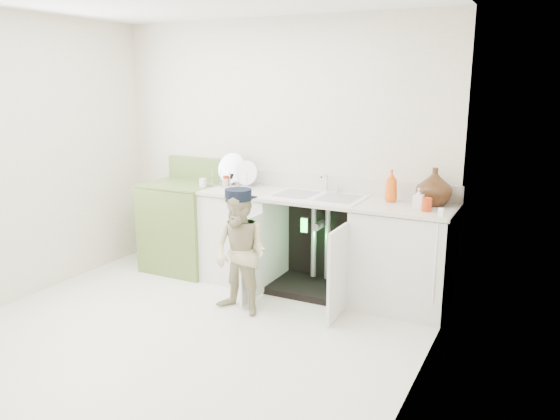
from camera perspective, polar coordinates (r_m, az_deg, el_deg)
name	(u,v)px	position (r m, az deg, el deg)	size (l,w,h in m)	color
ground	(192,329)	(4.47, -9.18, -12.22)	(3.50, 3.50, 0.00)	silver
room_shell	(186,174)	(4.09, -9.83, 3.77)	(6.00, 5.50, 1.26)	silver
counter_run	(319,242)	(5.03, 4.14, -3.38)	(2.44, 1.02, 1.21)	silver
avocado_stove	(185,225)	(5.72, -9.94, -1.52)	(0.73, 0.65, 1.13)	#577131
repair_worker	(241,252)	(4.54, -4.14, -4.44)	(0.71, 0.63, 1.06)	#BCB287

